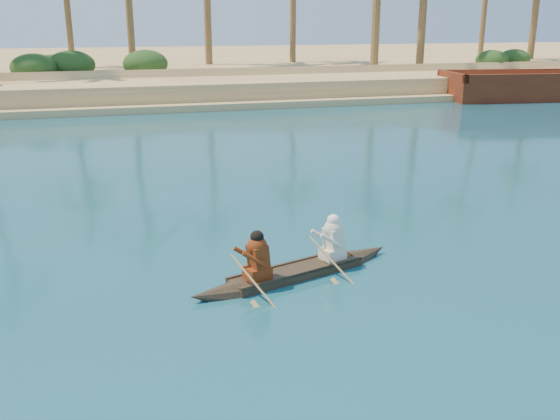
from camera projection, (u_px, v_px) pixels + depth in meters
name	position (u px, v px, depth m)	size (l,w,h in m)	color
sandy_embankment	(37.00, 70.00, 52.65)	(150.00, 51.00, 1.50)	#DEC17D
shrub_cluster	(16.00, 78.00, 38.33)	(100.00, 6.00, 2.40)	#1D3C15
canoe	(296.00, 264.00, 11.72)	(4.42, 1.90, 1.23)	#3A3020
barge_right	(540.00, 87.00, 38.01)	(12.09, 5.39, 1.95)	maroon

